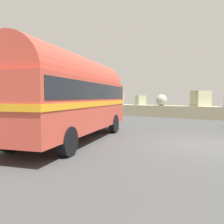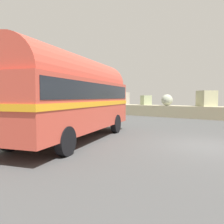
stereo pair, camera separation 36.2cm
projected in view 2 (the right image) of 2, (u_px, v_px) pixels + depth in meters
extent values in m
cube|color=#464647|center=(209.00, 147.00, 9.00)|extent=(32.00, 26.00, 0.02)
cube|color=#ACA393|center=(121.00, 98.00, 26.48)|extent=(1.50, 1.41, 1.36)
cube|color=#A5B186|center=(146.00, 100.00, 24.75)|extent=(1.32, 1.29, 0.99)
sphere|color=#A6AC97|center=(167.00, 100.00, 22.48)|extent=(1.07, 1.07, 1.07)
cube|color=#B6B48D|center=(207.00, 98.00, 20.59)|extent=(1.81, 1.84, 1.38)
cylinder|color=black|center=(78.00, 122.00, 13.12)|extent=(0.59, 1.00, 0.96)
cylinder|color=black|center=(116.00, 124.00, 12.40)|extent=(0.59, 1.00, 0.96)
cylinder|color=black|center=(10.00, 137.00, 8.20)|extent=(0.59, 1.00, 0.96)
cylinder|color=black|center=(66.00, 141.00, 7.49)|extent=(0.59, 1.00, 0.96)
cube|color=#C94939|center=(73.00, 105.00, 10.23)|extent=(5.11, 8.72, 2.10)
cylinder|color=#C94939|center=(73.00, 81.00, 10.17)|extent=(4.81, 8.33, 2.20)
cube|color=gold|center=(73.00, 104.00, 10.23)|extent=(5.18, 8.81, 0.20)
cube|color=black|center=(73.00, 91.00, 10.20)|extent=(5.03, 8.41, 0.64)
cube|color=silver|center=(107.00, 117.00, 14.32)|extent=(2.20, 0.92, 0.28)
cylinder|color=black|center=(48.00, 116.00, 17.93)|extent=(0.63, 0.99, 0.96)
cylinder|color=black|center=(75.00, 116.00, 17.33)|extent=(0.63, 0.99, 0.96)
cylinder|color=black|center=(32.00, 124.00, 12.33)|extent=(0.63, 0.99, 0.96)
cube|color=#327E46|center=(41.00, 102.00, 15.06)|extent=(5.48, 8.67, 2.10)
cylinder|color=#327E46|center=(41.00, 86.00, 14.99)|extent=(5.16, 8.28, 2.20)
cube|color=#B0282A|center=(41.00, 102.00, 15.06)|extent=(5.56, 8.77, 0.20)
cube|color=black|center=(41.00, 93.00, 15.02)|extent=(5.38, 8.38, 0.64)
cube|color=silver|center=(71.00, 112.00, 19.22)|extent=(2.16, 1.03, 0.28)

